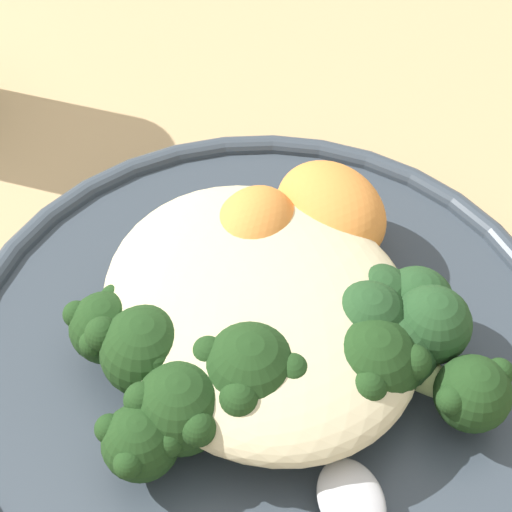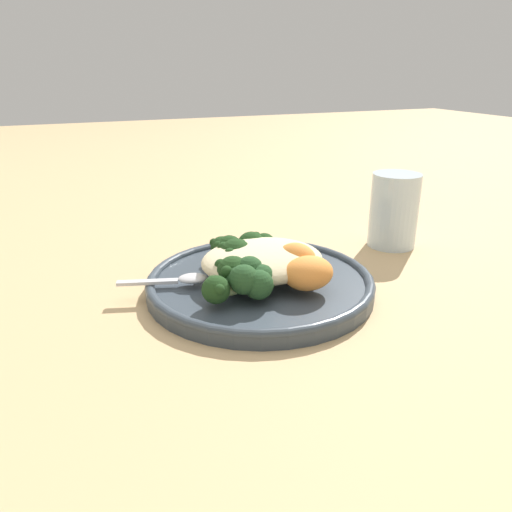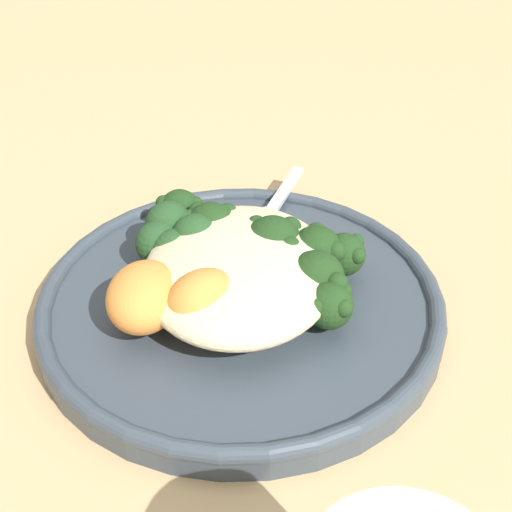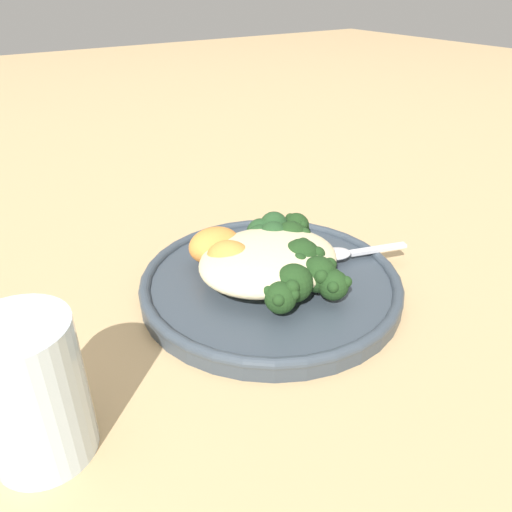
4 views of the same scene
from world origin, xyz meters
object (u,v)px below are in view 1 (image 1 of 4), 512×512
object	(u,v)px
broccoli_stalk_1	(159,337)
broccoli_stalk_5	(310,352)
broccoli_stalk_2	(178,403)
broccoli_stalk_4	(253,366)
plate	(261,355)
quinoa_mound	(267,307)
broccoli_stalk_7	(405,360)
broccoli_stalk_0	(147,320)
kale_tuft	(398,320)
sweet_potato_chunk_1	(255,236)
broccoli_stalk_6	(363,356)
broccoli_stalk_3	(201,385)
sweet_potato_chunk_0	(331,212)

from	to	relation	value
broccoli_stalk_1	broccoli_stalk_5	size ratio (longest dim) A/B	1.11
broccoli_stalk_2	broccoli_stalk_5	size ratio (longest dim) A/B	1.34
broccoli_stalk_4	plate	bearing A→B (deg)	-175.09
quinoa_mound	broccoli_stalk_1	bearing A→B (deg)	77.23
broccoli_stalk_4	broccoli_stalk_7	world-z (taller)	broccoli_stalk_4
broccoli_stalk_1	broccoli_stalk_2	world-z (taller)	broccoli_stalk_1
plate	broccoli_stalk_1	size ratio (longest dim) A/B	2.82
broccoli_stalk_0	quinoa_mound	bearing A→B (deg)	164.54
broccoli_stalk_0	kale_tuft	xyz separation A→B (m)	(-0.06, -0.09, 0.01)
plate	broccoli_stalk_7	distance (m)	0.07
kale_tuft	broccoli_stalk_4	bearing A→B (deg)	80.42
sweet_potato_chunk_1	quinoa_mound	bearing A→B (deg)	156.07
broccoli_stalk_4	sweet_potato_chunk_1	xyz separation A→B (m)	(0.06, -0.04, 0.00)
broccoli_stalk_4	kale_tuft	size ratio (longest dim) A/B	1.22
plate	broccoli_stalk_1	bearing A→B (deg)	72.01
broccoli_stalk_0	sweet_potato_chunk_1	bearing A→B (deg)	-156.92
broccoli_stalk_1	kale_tuft	world-z (taller)	kale_tuft
broccoli_stalk_7	broccoli_stalk_1	bearing A→B (deg)	-147.65
broccoli_stalk_2	broccoli_stalk_7	distance (m)	0.09
quinoa_mound	broccoli_stalk_4	size ratio (longest dim) A/B	2.09
broccoli_stalk_5	sweet_potato_chunk_1	distance (m)	0.06
quinoa_mound	broccoli_stalk_6	bearing A→B (deg)	-154.24
sweet_potato_chunk_1	broccoli_stalk_3	bearing A→B (deg)	132.96
broccoli_stalk_7	sweet_potato_chunk_1	world-z (taller)	sweet_potato_chunk_1
sweet_potato_chunk_1	plate	bearing A→B (deg)	152.34
broccoli_stalk_5	sweet_potato_chunk_0	distance (m)	0.08
quinoa_mound	broccoli_stalk_2	world-z (taller)	quinoa_mound
sweet_potato_chunk_1	broccoli_stalk_1	bearing A→B (deg)	112.08
broccoli_stalk_2	broccoli_stalk_3	size ratio (longest dim) A/B	1.17
broccoli_stalk_3	broccoli_stalk_2	bearing A→B (deg)	-26.12
broccoli_stalk_6	broccoli_stalk_7	world-z (taller)	broccoli_stalk_6
broccoli_stalk_1	broccoli_stalk_2	bearing A→B (deg)	76.66
broccoli_stalk_4	sweet_potato_chunk_0	size ratio (longest dim) A/B	1.22
plate	quinoa_mound	world-z (taller)	quinoa_mound
plate	broccoli_stalk_7	bearing A→B (deg)	-137.85
broccoli_stalk_5	broccoli_stalk_6	bearing A→B (deg)	57.69
sweet_potato_chunk_0	broccoli_stalk_6	bearing A→B (deg)	154.91
broccoli_stalk_6	sweet_potato_chunk_1	xyz separation A→B (m)	(0.08, 0.00, 0.00)
broccoli_stalk_5	kale_tuft	distance (m)	0.04
sweet_potato_chunk_0	quinoa_mound	bearing A→B (deg)	120.23
broccoli_stalk_6	broccoli_stalk_0	bearing A→B (deg)	-143.03
plate	broccoli_stalk_4	bearing A→B (deg)	140.99
broccoli_stalk_2	broccoli_stalk_3	world-z (taller)	broccoli_stalk_3
broccoli_stalk_2	sweet_potato_chunk_0	distance (m)	0.12
broccoli_stalk_3	broccoli_stalk_4	xyz separation A→B (m)	(-0.01, -0.02, 0.00)
broccoli_stalk_3	broccoli_stalk_4	bearing A→B (deg)	136.10
broccoli_stalk_3	broccoli_stalk_7	world-z (taller)	broccoli_stalk_3
broccoli_stalk_7	broccoli_stalk_5	bearing A→B (deg)	-146.83
broccoli_stalk_2	broccoli_stalk_7	bearing A→B (deg)	136.69
broccoli_stalk_1	sweet_potato_chunk_0	size ratio (longest dim) A/B	1.67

